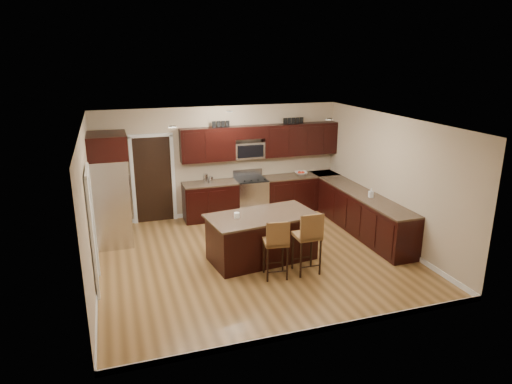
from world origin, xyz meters
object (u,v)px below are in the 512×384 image
object	(u,v)px
refrigerator	(111,188)
stool_mid	(276,242)
island	(262,239)
range	(251,196)
stool_right	(309,236)

from	to	relation	value
refrigerator	stool_mid	bearing A→B (deg)	-44.01
island	refrigerator	world-z (taller)	refrigerator
range	stool_mid	distance (m)	3.46
range	stool_right	distance (m)	3.42
range	stool_right	size ratio (longest dim) A/B	0.93
stool_mid	stool_right	xyz separation A→B (m)	(0.62, -0.01, 0.05)
range	refrigerator	xyz separation A→B (m)	(-3.30, -0.79, 0.73)
range	stool_right	world-z (taller)	stool_right
range	stool_mid	world-z (taller)	stool_mid
range	stool_right	bearing A→B (deg)	-89.60
refrigerator	range	bearing A→B (deg)	13.40
stool_mid	refrigerator	distance (m)	3.80
stool_right	island	bearing A→B (deg)	125.35
island	stool_right	size ratio (longest dim) A/B	1.85
range	stool_mid	size ratio (longest dim) A/B	0.99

